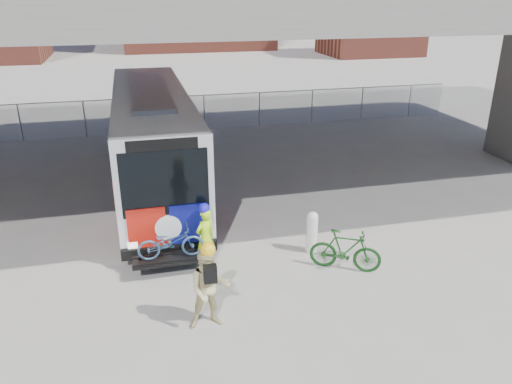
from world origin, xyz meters
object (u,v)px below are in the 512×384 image
object	(u,v)px
cyclist_hivis	(205,236)
bus	(153,131)
bollard	(312,231)
cyclist_tan	(209,287)
bike_parked	(345,250)

from	to	relation	value
cyclist_hivis	bus	bearing A→B (deg)	-114.35
bollard	cyclist_tan	size ratio (longest dim) A/B	0.60
bollard	cyclist_tan	xyz separation A→B (m)	(-3.30, -2.62, 0.31)
bollard	cyclist_hivis	size ratio (longest dim) A/B	0.68
bollard	bus	bearing A→B (deg)	121.83
bollard	bike_parked	world-z (taller)	bollard
cyclist_tan	bus	bearing A→B (deg)	95.73
cyclist_hivis	bike_parked	world-z (taller)	cyclist_hivis
bus	bike_parked	distance (m)	8.83
cyclist_tan	bike_parked	bearing A→B (deg)	23.01
bus	bike_parked	size ratio (longest dim) A/B	6.86
bus	cyclist_tan	size ratio (longest dim) A/B	6.26
cyclist_tan	cyclist_hivis	bearing A→B (deg)	85.06
bus	cyclist_tan	bearing A→B (deg)	-85.98
bus	cyclist_tan	xyz separation A→B (m)	(0.63, -8.96, -1.14)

